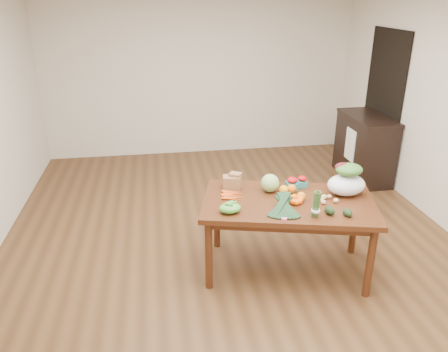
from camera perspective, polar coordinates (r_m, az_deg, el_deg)
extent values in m
plane|color=brown|center=(4.90, 0.92, -8.46)|extent=(6.00, 6.00, 0.00)
cube|color=beige|center=(7.26, -3.22, 13.36)|extent=(5.00, 0.02, 2.70)
cube|color=beige|center=(1.80, 19.12, -20.52)|extent=(5.00, 0.02, 2.70)
cube|color=#4F2412|center=(4.30, 8.18, -7.72)|extent=(1.76, 1.24, 0.75)
cube|color=black|center=(6.73, 19.98, 8.67)|extent=(0.02, 1.00, 2.10)
cube|color=black|center=(6.65, 17.87, 3.56)|extent=(0.52, 1.02, 0.94)
cube|color=white|center=(6.46, 16.15, 3.95)|extent=(0.02, 0.28, 0.45)
sphere|color=#97B669|center=(4.26, 6.04, -0.92)|extent=(0.18, 0.18, 0.18)
sphere|color=#FFA70F|center=(4.24, 7.81, -1.79)|extent=(0.09, 0.09, 0.09)
sphere|color=orange|center=(4.28, 8.84, -1.65)|extent=(0.09, 0.09, 0.09)
sphere|color=#F0580E|center=(4.14, 10.05, -2.62)|extent=(0.08, 0.08, 0.08)
ellipsoid|color=#52A839|center=(3.85, 0.80, -4.22)|extent=(0.20, 0.15, 0.09)
ellipsoid|color=#DDCC80|center=(4.16, 12.68, -3.07)|extent=(0.05, 0.04, 0.04)
ellipsoid|color=#D8AF7C|center=(4.11, 12.88, -3.37)|extent=(0.05, 0.04, 0.04)
ellipsoid|color=tan|center=(4.24, 13.58, -2.63)|extent=(0.05, 0.04, 0.04)
ellipsoid|color=#C9BC74|center=(4.20, 12.93, -2.70)|extent=(0.06, 0.05, 0.05)
ellipsoid|color=#D8AC7C|center=(4.17, 14.41, -3.13)|extent=(0.05, 0.05, 0.04)
ellipsoid|color=black|center=(3.94, 13.63, -4.39)|extent=(0.10, 0.13, 0.07)
ellipsoid|color=black|center=(3.95, 15.83, -4.63)|extent=(0.10, 0.12, 0.07)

